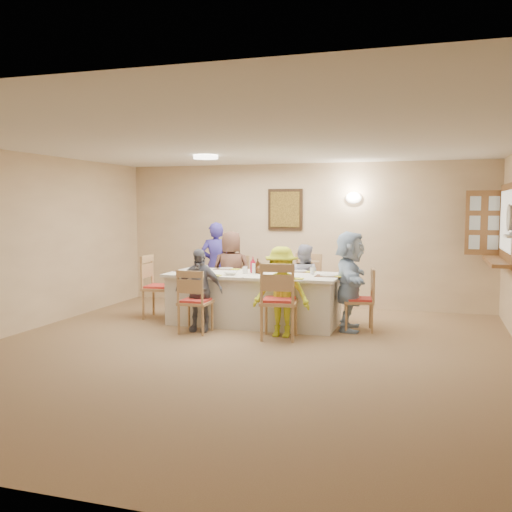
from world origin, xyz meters
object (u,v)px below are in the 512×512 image
(chair_back_right, at_px, (305,285))
(chair_front_left, at_px, (196,301))
(chair_right_end, at_px, (359,299))
(diner_back_right, at_px, (303,281))
(chair_front_right, at_px, (279,300))
(diner_front_left, at_px, (199,290))
(caregiver, at_px, (216,265))
(diner_right_end, at_px, (350,281))
(chair_back_left, at_px, (234,284))
(serving_hatch, at_px, (508,224))
(dining_table, at_px, (254,299))
(diner_front_right, at_px, (281,292))
(chair_left_end, at_px, (160,287))
(diner_back_left, at_px, (231,272))
(condiment_ketchup, at_px, (253,265))

(chair_back_right, distance_m, chair_front_left, 2.00)
(chair_right_end, bearing_deg, chair_front_left, -79.41)
(diner_back_right, bearing_deg, chair_front_right, 98.02)
(diner_front_left, xyz_separation_m, caregiver, (-0.45, 1.83, 0.16))
(diner_right_end, bearing_deg, chair_back_left, 61.54)
(serving_hatch, height_order, diner_front_left, serving_hatch)
(chair_front_left, bearing_deg, dining_table, -127.38)
(chair_front_left, bearing_deg, chair_right_end, -160.10)
(dining_table, distance_m, diner_front_right, 0.94)
(dining_table, distance_m, diner_right_end, 1.46)
(chair_back_left, bearing_deg, chair_left_end, -141.81)
(dining_table, relative_size, diner_front_left, 2.19)
(serving_hatch, bearing_deg, diner_right_end, -162.09)
(serving_hatch, bearing_deg, chair_left_end, -172.33)
(chair_back_right, relative_size, diner_back_left, 0.74)
(chair_front_left, height_order, diner_front_right, diner_front_right)
(chair_front_left, height_order, diner_back_right, diner_back_right)
(chair_front_right, height_order, diner_back_left, diner_back_left)
(caregiver, bearing_deg, chair_front_left, 89.84)
(chair_front_right, bearing_deg, diner_back_left, -58.69)
(serving_hatch, xyz_separation_m, chair_back_left, (-4.14, 0.12, -1.03))
(chair_front_right, height_order, chair_left_end, chair_front_right)
(serving_hatch, relative_size, chair_back_right, 1.50)
(chair_back_left, relative_size, diner_right_end, 0.67)
(chair_left_end, bearing_deg, chair_back_right, -73.44)
(serving_hatch, height_order, chair_back_left, serving_hatch)
(diner_front_right, bearing_deg, serving_hatch, 26.26)
(caregiver, bearing_deg, diner_front_left, 90.66)
(chair_back_left, height_order, diner_right_end, diner_right_end)
(chair_back_left, bearing_deg, caregiver, 140.21)
(diner_front_right, xyz_separation_m, caregiver, (-1.65, 1.83, 0.13))
(caregiver, xyz_separation_m, condiment_ketchup, (1.02, -1.11, 0.14))
(chair_front_right, bearing_deg, serving_hatch, -160.92)
(chair_front_right, bearing_deg, chair_back_left, -60.86)
(diner_right_end, bearing_deg, chair_left_end, 83.15)
(chair_back_right, xyz_separation_m, diner_back_left, (-1.20, -0.12, 0.18))
(chair_back_right, bearing_deg, diner_back_right, -86.89)
(chair_left_end, distance_m, diner_back_left, 1.18)
(diner_back_left, xyz_separation_m, diner_back_right, (1.20, 0.00, -0.10))
(chair_back_right, relative_size, diner_right_end, 0.71)
(chair_front_left, xyz_separation_m, diner_front_left, (0.00, 0.12, 0.13))
(serving_hatch, bearing_deg, caregiver, 174.21)
(chair_left_end, height_order, diner_back_right, diner_back_right)
(dining_table, bearing_deg, diner_back_right, 48.58)
(chair_right_end, bearing_deg, chair_left_end, -99.82)
(chair_back_right, relative_size, diner_back_right, 0.86)
(diner_right_end, distance_m, caregiver, 2.72)
(chair_front_right, height_order, caregiver, caregiver)
(chair_left_end, xyz_separation_m, diner_front_left, (0.95, -0.68, 0.08))
(chair_front_right, distance_m, chair_right_end, 1.24)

